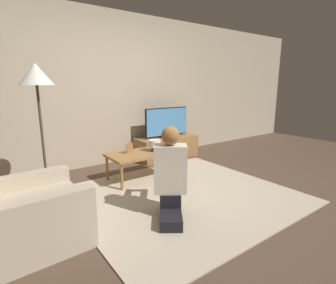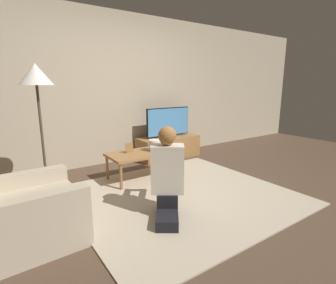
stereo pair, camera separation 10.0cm
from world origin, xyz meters
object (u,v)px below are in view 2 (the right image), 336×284
(tv, at_px, (168,122))
(floor_lamp, at_px, (37,86))
(table_lamp, at_px, (155,144))
(armchair, at_px, (22,213))
(person_kneeling, at_px, (167,173))
(coffee_table, at_px, (142,155))

(tv, height_order, floor_lamp, floor_lamp)
(floor_lamp, height_order, table_lamp, floor_lamp)
(tv, xyz_separation_m, table_lamp, (-0.80, -0.79, -0.18))
(armchair, bearing_deg, table_lamp, -68.93)
(tv, height_order, person_kneeling, person_kneeling)
(coffee_table, height_order, armchair, armchair)
(tv, xyz_separation_m, coffee_table, (-1.00, -0.76, -0.32))
(coffee_table, xyz_separation_m, table_lamp, (0.20, -0.04, 0.14))
(floor_lamp, height_order, person_kneeling, floor_lamp)
(person_kneeling, height_order, table_lamp, person_kneeling)
(armchair, bearing_deg, coffee_table, -65.46)
(tv, xyz_separation_m, person_kneeling, (-1.32, -1.90, -0.21))
(armchair, distance_m, person_kneeling, 1.38)
(tv, relative_size, armchair, 1.00)
(floor_lamp, height_order, armchair, floor_lamp)
(coffee_table, bearing_deg, table_lamp, -10.05)
(tv, xyz_separation_m, armchair, (-2.66, -1.60, -0.40))
(tv, relative_size, person_kneeling, 0.97)
(tv, bearing_deg, floor_lamp, -161.91)
(tv, height_order, table_lamp, tv)
(table_lamp, bearing_deg, armchair, -156.55)
(coffee_table, relative_size, table_lamp, 5.45)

